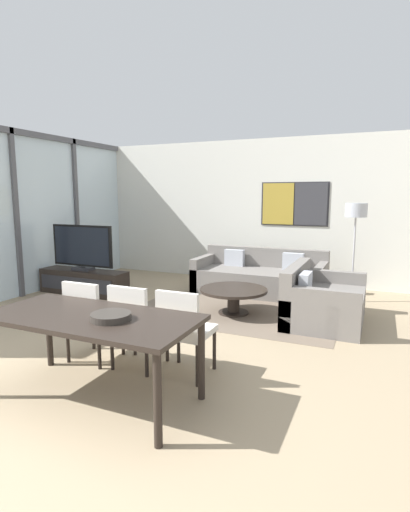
% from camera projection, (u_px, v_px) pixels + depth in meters
% --- Properties ---
extents(ground_plane, '(24.00, 24.00, 0.00)m').
position_uv_depth(ground_plane, '(11.00, 426.00, 3.00)').
color(ground_plane, '#9E896B').
extents(wall_back, '(7.29, 0.09, 2.80)m').
position_uv_depth(wall_back, '(249.00, 211.00, 8.00)').
color(wall_back, silver).
rests_on(wall_back, ground_plane).
extents(window_wall_left, '(0.07, 5.78, 2.80)m').
position_uv_depth(window_wall_left, '(15.00, 206.00, 6.63)').
color(window_wall_left, silver).
rests_on(window_wall_left, ground_plane).
extents(area_rug, '(2.99, 1.69, 0.01)m').
position_uv_depth(area_rug, '(233.00, 313.00, 5.85)').
color(area_rug, '#706051').
rests_on(area_rug, ground_plane).
extents(tv_console, '(1.64, 0.43, 0.42)m').
position_uv_depth(tv_console, '(84.00, 282.00, 6.99)').
color(tv_console, black).
rests_on(tv_console, ground_plane).
extents(television, '(1.24, 0.20, 0.79)m').
position_uv_depth(television, '(82.00, 248.00, 6.90)').
color(television, '#2D2D33').
rests_on(television, tv_console).
extents(sofa_main, '(2.26, 0.97, 0.77)m').
position_uv_depth(sofa_main, '(260.00, 278.00, 7.09)').
color(sofa_main, slate).
rests_on(sofa_main, ground_plane).
extents(sofa_side, '(0.97, 1.41, 0.77)m').
position_uv_depth(sofa_side, '(319.00, 302.00, 5.47)').
color(sofa_side, slate).
rests_on(sofa_side, ground_plane).
extents(coffee_table, '(0.98, 0.98, 0.38)m').
position_uv_depth(coffee_table, '(234.00, 295.00, 5.81)').
color(coffee_table, black).
rests_on(coffee_table, ground_plane).
extents(dining_table, '(1.81, 0.84, 0.73)m').
position_uv_depth(dining_table, '(91.00, 323.00, 3.32)').
color(dining_table, black).
rests_on(dining_table, ground_plane).
extents(dining_chair_left, '(0.46, 0.46, 0.86)m').
position_uv_depth(dining_chair_left, '(90.00, 315.00, 4.11)').
color(dining_chair_left, beige).
rests_on(dining_chair_left, ground_plane).
extents(dining_chair_centre, '(0.46, 0.46, 0.86)m').
position_uv_depth(dining_chair_centre, '(135.00, 320.00, 3.94)').
color(dining_chair_centre, beige).
rests_on(dining_chair_centre, ground_plane).
extents(dining_chair_right, '(0.46, 0.46, 0.86)m').
position_uv_depth(dining_chair_right, '(184.00, 327.00, 3.75)').
color(dining_chair_right, beige).
rests_on(dining_chair_right, ground_plane).
extents(fruit_bowl, '(0.32, 0.32, 0.05)m').
position_uv_depth(fruit_bowl, '(111.00, 316.00, 3.18)').
color(fruit_bowl, '#332D28').
rests_on(fruit_bowl, dining_table).
extents(floor_lamp, '(0.34, 0.34, 1.60)m').
position_uv_depth(floor_lamp, '(356.00, 219.00, 6.29)').
color(floor_lamp, '#2D2D33').
rests_on(floor_lamp, ground_plane).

